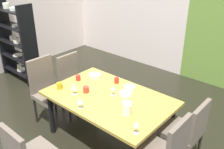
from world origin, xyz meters
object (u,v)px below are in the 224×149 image
(serving_bowl_west, at_px, (130,88))
(cup_north, at_px, (78,78))
(chair_right_far, at_px, (187,130))
(serving_bowl_near_window, at_px, (126,94))
(wine_glass_right, at_px, (73,87))
(dining_table, at_px, (109,101))
(wine_glass_east, at_px, (137,124))
(wine_glass_corner, at_px, (113,88))
(cup_south, at_px, (117,80))
(wine_glass_center, at_px, (80,101))
(display_shelf, at_px, (17,41))
(cup_near_shelf, at_px, (60,86))
(chair_left_near, at_px, (47,88))
(cup_left, at_px, (86,89))
(serving_bowl_rear, at_px, (95,76))
(pitcher_front, at_px, (127,108))
(chair_left_far, at_px, (74,79))

(serving_bowl_west, distance_m, cup_north, 0.82)
(chair_right_far, distance_m, serving_bowl_near_window, 0.91)
(wine_glass_right, bearing_deg, serving_bowl_west, 50.06)
(dining_table, height_order, wine_glass_east, wine_glass_east)
(wine_glass_corner, xyz_separation_m, cup_south, (-0.20, 0.31, -0.06))
(dining_table, height_order, wine_glass_center, wine_glass_center)
(display_shelf, relative_size, cup_near_shelf, 18.20)
(chair_left_near, distance_m, cup_south, 1.10)
(wine_glass_east, height_order, cup_left, wine_glass_east)
(chair_left_near, distance_m, wine_glass_center, 1.01)
(chair_right_far, xyz_separation_m, cup_south, (-1.21, 0.11, 0.22))
(wine_glass_right, distance_m, serving_bowl_near_window, 0.71)
(chair_left_near, relative_size, wine_glass_east, 6.35)
(dining_table, relative_size, serving_bowl_rear, 8.71)
(chair_right_far, height_order, pitcher_front, chair_right_far)
(wine_glass_center, distance_m, serving_bowl_rear, 0.87)
(serving_bowl_near_window, xyz_separation_m, cup_north, (-0.82, -0.12, 0.02))
(wine_glass_right, bearing_deg, cup_left, 59.11)
(serving_bowl_west, xyz_separation_m, cup_left, (-0.41, -0.45, 0.02))
(chair_left_near, bearing_deg, wine_glass_center, 79.76)
(serving_bowl_rear, relative_size, cup_left, 2.24)
(chair_right_far, relative_size, cup_left, 10.88)
(dining_table, relative_size, wine_glass_right, 10.43)
(wine_glass_east, relative_size, cup_south, 1.94)
(display_shelf, xyz_separation_m, cup_left, (2.47, -0.39, -0.07))
(chair_left_far, height_order, cup_north, chair_left_far)
(chair_left_far, relative_size, display_shelf, 0.58)
(cup_south, bearing_deg, wine_glass_right, -109.56)
(chair_left_near, distance_m, serving_bowl_west, 1.30)
(serving_bowl_west, bearing_deg, cup_near_shelf, -141.13)
(dining_table, xyz_separation_m, display_shelf, (-2.78, 0.27, 0.18))
(dining_table, xyz_separation_m, serving_bowl_near_window, (0.15, 0.18, 0.10))
(serving_bowl_west, xyz_separation_m, serving_bowl_near_window, (0.05, -0.16, -0.01))
(cup_left, height_order, cup_near_shelf, cup_near_shelf)
(serving_bowl_west, xyz_separation_m, cup_north, (-0.77, -0.27, 0.01))
(cup_near_shelf, distance_m, pitcher_front, 1.12)
(chair_left_far, relative_size, cup_left, 11.01)
(serving_bowl_near_window, bearing_deg, cup_south, 149.01)
(chair_right_far, height_order, serving_bowl_rear, chair_right_far)
(dining_table, relative_size, wine_glass_corner, 11.71)
(wine_glass_corner, xyz_separation_m, serving_bowl_rear, (-0.57, 0.23, -0.08))
(cup_left, bearing_deg, dining_table, 20.83)
(wine_glass_east, bearing_deg, display_shelf, 169.56)
(display_shelf, xyz_separation_m, wine_glass_right, (2.38, -0.53, 0.01))
(chair_left_far, distance_m, cup_north, 0.47)
(wine_glass_right, relative_size, cup_north, 1.95)
(wine_glass_corner, bearing_deg, wine_glass_east, -32.06)
(chair_left_far, xyz_separation_m, display_shelf, (-1.75, 0.00, 0.28))
(cup_south, height_order, pitcher_front, pitcher_front)
(chair_left_far, xyz_separation_m, wine_glass_corner, (1.06, -0.20, 0.28))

